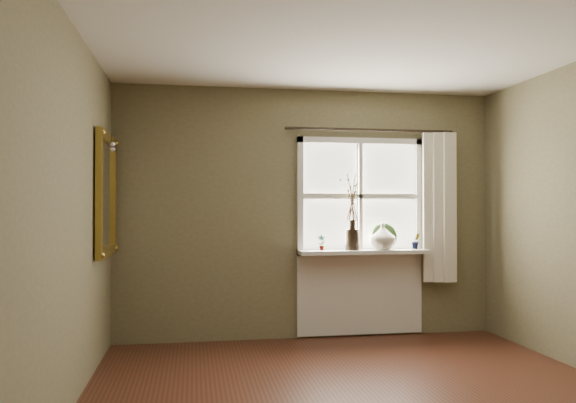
# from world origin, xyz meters

# --- Properties ---
(ceiling) EXTENTS (4.50, 4.50, 0.00)m
(ceiling) POSITION_xyz_m (0.00, 0.00, 2.60)
(ceiling) COLOR silver
(ceiling) RESTS_ON ground
(wall_back) EXTENTS (4.00, 0.10, 2.60)m
(wall_back) POSITION_xyz_m (0.00, 2.30, 1.30)
(wall_back) COLOR #686244
(wall_back) RESTS_ON ground
(wall_left) EXTENTS (0.10, 4.50, 2.60)m
(wall_left) POSITION_xyz_m (-2.05, 0.00, 1.30)
(wall_left) COLOR #686244
(wall_left) RESTS_ON ground
(window_frame) EXTENTS (1.36, 0.06, 1.24)m
(window_frame) POSITION_xyz_m (0.55, 2.23, 1.48)
(window_frame) COLOR silver
(window_frame) RESTS_ON wall_back
(window_sill) EXTENTS (1.36, 0.26, 0.04)m
(window_sill) POSITION_xyz_m (0.55, 2.12, 0.90)
(window_sill) COLOR silver
(window_sill) RESTS_ON wall_back
(window_apron) EXTENTS (1.36, 0.04, 0.88)m
(window_apron) POSITION_xyz_m (0.55, 2.23, 0.46)
(window_apron) COLOR silver
(window_apron) RESTS_ON ground
(dark_jug) EXTENTS (0.17, 0.17, 0.21)m
(dark_jug) POSITION_xyz_m (0.43, 2.12, 1.03)
(dark_jug) COLOR black
(dark_jug) RESTS_ON window_sill
(cream_vase) EXTENTS (0.30, 0.30, 0.27)m
(cream_vase) POSITION_xyz_m (0.76, 2.12, 1.06)
(cream_vase) COLOR silver
(cream_vase) RESTS_ON window_sill
(wreath) EXTENTS (0.29, 0.14, 0.29)m
(wreath) POSITION_xyz_m (0.80, 2.16, 1.03)
(wreath) COLOR #233D1B
(wreath) RESTS_ON window_sill
(potted_plant_left) EXTENTS (0.09, 0.06, 0.16)m
(potted_plant_left) POSITION_xyz_m (0.10, 2.12, 1.00)
(potted_plant_left) COLOR #233D1B
(potted_plant_left) RESTS_ON window_sill
(potted_plant_right) EXTENTS (0.10, 0.09, 0.17)m
(potted_plant_right) POSITION_xyz_m (1.13, 2.12, 1.01)
(potted_plant_right) COLOR #233D1B
(potted_plant_right) RESTS_ON window_sill
(curtain) EXTENTS (0.36, 0.12, 1.59)m
(curtain) POSITION_xyz_m (1.39, 2.13, 1.37)
(curtain) COLOR beige
(curtain) RESTS_ON wall_back
(curtain_rod) EXTENTS (1.84, 0.03, 0.03)m
(curtain_rod) POSITION_xyz_m (0.65, 2.17, 2.18)
(curtain_rod) COLOR black
(curtain_rod) RESTS_ON wall_back
(gilt_mirror) EXTENTS (0.10, 0.92, 1.10)m
(gilt_mirror) POSITION_xyz_m (-1.96, 1.70, 1.48)
(gilt_mirror) COLOR white
(gilt_mirror) RESTS_ON wall_left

